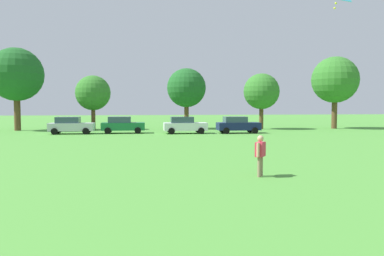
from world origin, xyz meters
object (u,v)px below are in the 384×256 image
tree_far_left (16,75)px  tree_left (93,93)px  tree_center_left (186,88)px  parked_car_navy_3 (238,125)px  tree_center_right (262,92)px  tree_right (335,80)px  adult_bystander (260,152)px  parked_car_green_1 (122,125)px  parked_car_silver_0 (71,125)px  parked_car_white_2 (184,125)px

tree_far_left → tree_left: 8.46m
tree_center_left → parked_car_navy_3: bearing=-61.3°
tree_center_right → tree_right: (9.12, -0.17, 1.42)m
tree_left → tree_center_right: bearing=-4.8°
parked_car_navy_3 → tree_center_right: size_ratio=0.65×
adult_bystander → tree_far_left: size_ratio=0.18×
parked_car_navy_3 → tree_left: bearing=153.0°
parked_car_green_1 → tree_center_left: tree_center_left is taller
parked_car_navy_3 → tree_center_left: 9.72m
adult_bystander → tree_center_left: size_ratio=0.23×
parked_car_silver_0 → parked_car_green_1: (5.00, 0.23, 0.00)m
parked_car_green_1 → tree_center_right: 17.07m
tree_far_left → tree_center_right: bearing=-2.4°
tree_right → tree_center_right: bearing=178.9°
parked_car_white_2 → parked_car_green_1: bearing=168.9°
parked_car_green_1 → tree_center_right: tree_center_right is taller
tree_left → tree_center_right: size_ratio=0.95×
parked_car_navy_3 → tree_center_left: bearing=118.7°
parked_car_navy_3 → tree_far_left: 25.02m
parked_car_silver_0 → parked_car_white_2: 11.22m
tree_left → tree_right: size_ratio=0.72×
parked_car_silver_0 → parked_car_green_1: 5.00m
parked_car_silver_0 → tree_right: (30.16, 4.67, 5.01)m
parked_car_silver_0 → parked_car_white_2: size_ratio=1.00×
tree_center_right → parked_car_white_2: bearing=-149.4°
tree_far_left → tree_center_left: 19.14m
parked_car_navy_3 → tree_center_left: (-4.25, 7.76, 4.03)m
adult_bystander → parked_car_navy_3: 23.75m
tree_left → tree_center_right: tree_center_right is taller
parked_car_white_2 → tree_right: size_ratio=0.49×
parked_car_silver_0 → tree_right: 30.92m
tree_center_right → tree_right: 9.23m
tree_far_left → tree_center_right: size_ratio=1.40×
tree_left → tree_right: 28.82m
tree_far_left → tree_left: bearing=3.2°
adult_bystander → parked_car_navy_3: bearing=21.0°
parked_car_white_2 → tree_far_left: size_ratio=0.47×
parked_car_green_1 → parked_car_navy_3: size_ratio=1.00×
tree_center_right → tree_far_left: bearing=177.6°
tree_left → parked_car_white_2: bearing=-37.5°
tree_center_left → tree_right: size_ratio=0.83×
parked_car_white_2 → tree_center_left: (1.14, 7.50, 4.03)m
adult_bystander → parked_car_silver_0: parked_car_silver_0 is taller
parked_car_green_1 → parked_car_white_2: (6.18, -1.21, 0.00)m
parked_car_navy_3 → tree_center_right: tree_center_right is taller
parked_car_silver_0 → tree_far_left: bearing=138.4°
adult_bystander → tree_center_right: 31.00m
parked_car_white_2 → tree_left: (-9.74, 7.46, 3.37)m
adult_bystander → tree_left: tree_left is taller
tree_center_left → tree_right: 17.97m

